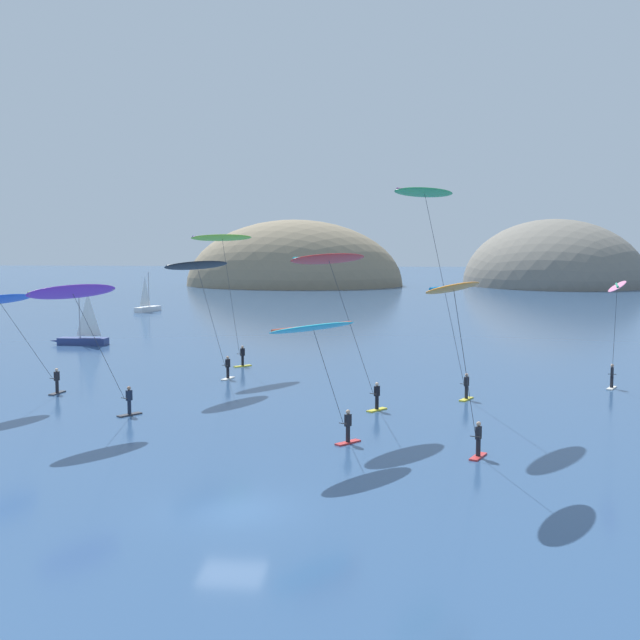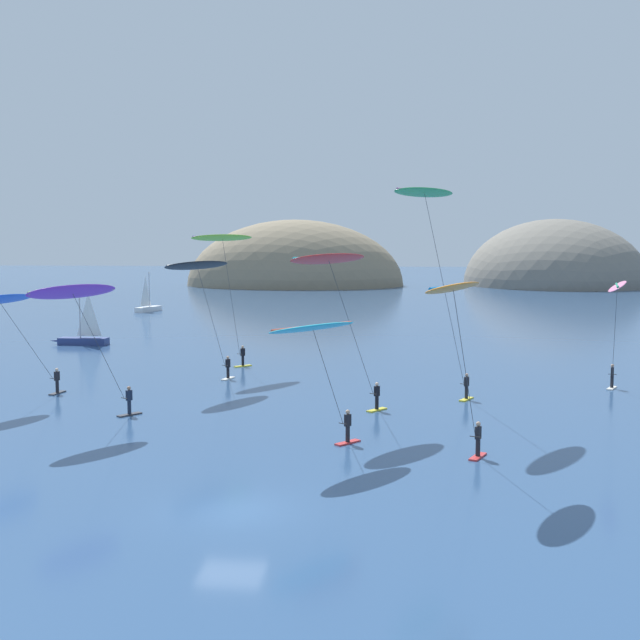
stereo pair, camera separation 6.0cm
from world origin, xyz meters
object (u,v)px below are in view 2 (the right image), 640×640
Objects in this scene: kitesurfer_lime at (224,247)px; kitesurfer_red at (332,269)px; kitesurfer_blue at (4,307)px; kitesurfer_orange at (456,303)px; kitesurfer_purple at (77,301)px; kitesurfer_green at (428,208)px; sailboat_far at (150,307)px; kitesurfer_black at (199,272)px; kitesurfer_pink at (617,296)px; sailboat_near at (80,338)px; kitesurfer_cyan at (316,336)px.

kitesurfer_lime reaches higher than kitesurfer_red.
kitesurfer_blue is 0.89× the size of kitesurfer_orange.
kitesurfer_lime is 1.27× the size of kitesurfer_orange.
kitesurfer_red is (9.95, -17.64, -1.09)m from kitesurfer_lime.
kitesurfer_purple is 20.26m from kitesurfer_green.
sailboat_far is 0.79× the size of kitesurfer_blue.
kitesurfer_blue is at bearing -125.28° from kitesurfer_lime.
kitesurfer_black reaches higher than kitesurfer_blue.
kitesurfer_pink is at bearing 6.84° from kitesurfer_blue.
kitesurfer_lime is at bearing 54.72° from kitesurfer_blue.
sailboat_near is at bearing 103.72° from kitesurfer_blue.
sailboat_near is at bearing 112.26° from kitesurfer_purple.
kitesurfer_blue is 29.26m from kitesurfer_orange.
kitesurfer_pink is at bearing -51.14° from sailboat_far.
kitesurfer_green is at bearing -26.76° from kitesurfer_black.
kitesurfer_lime is (0.19, 7.10, 1.73)m from kitesurfer_black.
kitesurfer_blue is 0.70× the size of kitesurfer_lime.
kitesurfer_lime is 26.42m from kitesurfer_cyan.
kitesurfer_pink is 18.77m from kitesurfer_red.
kitesurfer_green is at bearing 93.83° from kitesurfer_orange.
kitesurfer_blue reaches higher than sailboat_near.
kitesurfer_purple is at bearing -67.74° from sailboat_near.
sailboat_near is at bearing 129.49° from kitesurfer_orange.
kitesurfer_orange is at bearing -59.31° from kitesurfer_lime.
kitesurfer_black is 1.05× the size of kitesurfer_orange.
kitesurfer_red reaches higher than kitesurfer_pink.
sailboat_far is at bearing 119.68° from kitesurfer_green.
kitesurfer_blue is 1.18× the size of kitesurfer_cyan.
kitesurfer_pink is 13.80m from kitesurfer_green.
kitesurfer_black is at bearing 133.93° from kitesurfer_red.
kitesurfer_red reaches higher than kitesurfer_black.
sailboat_far is (-4.98, 37.59, 0.00)m from sailboat_near.
kitesurfer_red is at bearing -152.55° from kitesurfer_green.
kitesurfer_green reaches higher than kitesurfer_cyan.
kitesurfer_lime is (17.44, -13.60, 9.02)m from sailboat_near.
kitesurfer_lime reaches higher than sailboat_near.
kitesurfer_orange is (26.55, -12.22, 1.39)m from kitesurfer_blue.
kitesurfer_black is at bearing 74.77° from kitesurfer_purple.
sailboat_far is 0.62× the size of kitesurfer_red.
kitesurfer_cyan is (20.23, -9.39, -0.44)m from kitesurfer_blue.
sailboat_near and sailboat_far have the same top height.
sailboat_far is 0.70× the size of kitesurfer_orange.
kitesurfer_orange is (33.49, -40.65, 6.82)m from sailboat_near.
kitesurfer_red is at bearing 9.69° from kitesurfer_purple.
kitesurfer_purple is at bearing -105.23° from kitesurfer_black.
kitesurfer_black is 0.67× the size of kitesurfer_green.
sailboat_near is at bearing 131.25° from kitesurfer_red.
kitesurfer_purple is at bearing -170.31° from kitesurfer_red.
kitesurfer_green reaches higher than kitesurfer_purple.
kitesurfer_pink is at bearing 21.02° from kitesurfer_green.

